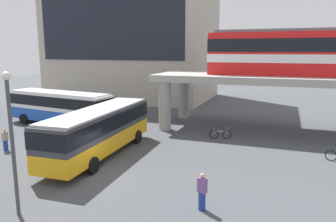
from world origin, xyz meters
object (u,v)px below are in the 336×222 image
at_px(station_building, 134,24).
at_px(bus_main, 100,127).
at_px(bicycle_silver, 220,134).
at_px(bus_secondary, 59,105).
at_px(pedestrian_waiting_near_stop, 5,140).
at_px(pedestrian_walking_across, 202,193).

height_order(station_building, bus_main, station_building).
relative_size(bus_main, bicycle_silver, 6.50).
bearing_deg(station_building, bicycle_silver, -48.51).
distance_m(bus_secondary, pedestrian_waiting_near_stop, 8.09).
bearing_deg(pedestrian_walking_across, bus_secondary, 145.39).
height_order(bus_main, pedestrian_waiting_near_stop, bus_main).
xyz_separation_m(bus_main, pedestrian_waiting_near_stop, (-6.96, -1.39, -1.24)).
relative_size(bus_main, pedestrian_waiting_near_stop, 6.96).
relative_size(station_building, bicycle_silver, 13.16).
distance_m(bicycle_silver, pedestrian_waiting_near_stop, 16.20).
height_order(bus_secondary, pedestrian_waiting_near_stop, bus_secondary).
relative_size(station_building, pedestrian_walking_across, 12.96).
distance_m(bus_secondary, pedestrian_walking_across, 20.45).
xyz_separation_m(bus_secondary, bicycle_silver, (15.30, 0.54, -1.63)).
bearing_deg(station_building, pedestrian_waiting_near_stop, -83.71).
distance_m(station_building, bus_secondary, 21.55).
height_order(bus_main, bus_secondary, same).
bearing_deg(pedestrian_waiting_near_stop, station_building, 96.29).
bearing_deg(bus_secondary, pedestrian_waiting_near_stop, -79.48).
bearing_deg(pedestrian_walking_across, pedestrian_waiting_near_stop, 166.33).
bearing_deg(bicycle_silver, pedestrian_waiting_near_stop, -148.73).
bearing_deg(bus_secondary, station_building, 94.57).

